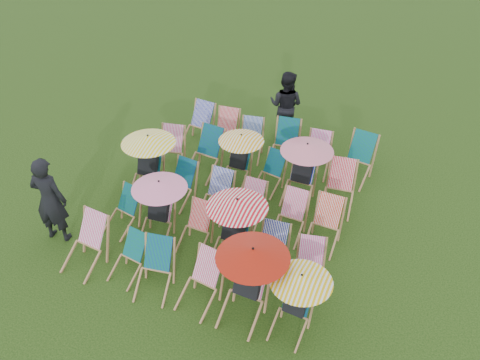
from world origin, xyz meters
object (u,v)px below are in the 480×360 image
at_px(deckchair_0, 84,244).
at_px(person_rear, 286,105).
at_px(deckchair_5, 295,302).
at_px(person_left, 50,200).
at_px(deckchair_29, 357,159).

relative_size(deckchair_0, person_rear, 0.55).
xyz_separation_m(deckchair_5, person_rear, (-2.11, 5.67, 0.27)).
bearing_deg(person_left, deckchair_29, -147.96).
distance_m(deckchair_0, deckchair_5, 4.07).
distance_m(deckchair_0, person_left, 1.16).
distance_m(deckchair_29, person_rear, 2.38).
height_order(deckchair_5, person_rear, person_rear).
xyz_separation_m(deckchair_0, person_left, (-0.99, 0.39, 0.46)).
bearing_deg(deckchair_29, deckchair_5, -81.45).
xyz_separation_m(deckchair_29, person_left, (-5.04, -4.30, 0.45)).
bearing_deg(person_left, deckchair_0, 150.01).
distance_m(deckchair_0, deckchair_29, 6.20).
bearing_deg(person_rear, deckchair_29, 156.12).
relative_size(deckchair_29, person_left, 0.53).
height_order(deckchair_29, person_left, person_left).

